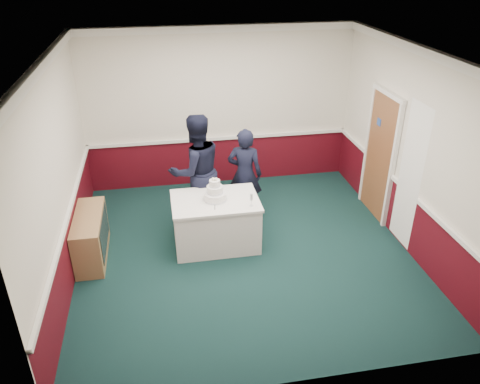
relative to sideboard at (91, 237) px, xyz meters
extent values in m
plane|color=#132E2E|center=(2.28, -0.29, -0.35)|extent=(5.00, 5.00, 0.00)
cube|color=silver|center=(2.28, 2.18, 1.15)|extent=(5.00, 0.05, 3.00)
cube|color=silver|center=(-0.20, -0.29, 1.15)|extent=(0.05, 5.00, 3.00)
cube|color=silver|center=(4.75, -0.29, 1.15)|extent=(0.05, 5.00, 3.00)
cube|color=white|center=(2.28, -0.29, 2.62)|extent=(5.00, 5.00, 0.05)
cube|color=#4D0A14|center=(2.28, 2.19, 0.10)|extent=(5.00, 0.02, 0.90)
cube|color=white|center=(2.28, 2.18, 0.57)|extent=(4.98, 0.05, 0.06)
cube|color=white|center=(2.28, 2.17, 2.58)|extent=(5.00, 0.08, 0.12)
cube|color=brown|center=(4.74, 0.51, 0.70)|extent=(0.05, 0.90, 2.10)
cube|color=#234799|center=(4.71, 0.66, 1.27)|extent=(0.01, 0.12, 0.12)
cube|color=white|center=(4.70, -0.54, 0.85)|extent=(0.02, 0.60, 2.20)
cube|color=#A57550|center=(0.00, 0.00, 0.00)|extent=(0.40, 1.20, 0.70)
cube|color=black|center=(0.20, 0.00, 0.05)|extent=(0.01, 1.00, 0.50)
cube|color=white|center=(1.88, 0.01, 0.03)|extent=(1.28, 0.88, 0.76)
cube|color=white|center=(1.88, 0.01, 0.42)|extent=(1.32, 0.92, 0.04)
cylinder|color=white|center=(1.88, 0.01, 0.50)|extent=(0.34, 0.34, 0.12)
cylinder|color=silver|center=(1.88, 0.01, 0.45)|extent=(0.35, 0.35, 0.03)
cylinder|color=white|center=(1.88, 0.01, 0.61)|extent=(0.24, 0.24, 0.11)
cylinder|color=silver|center=(1.88, 0.01, 0.57)|extent=(0.25, 0.25, 0.02)
cylinder|color=white|center=(1.88, 0.01, 0.72)|extent=(0.16, 0.16, 0.10)
cylinder|color=silver|center=(1.88, 0.01, 0.68)|extent=(0.17, 0.17, 0.02)
sphere|color=#EDE5C9|center=(1.88, 0.01, 0.79)|extent=(0.03, 0.03, 0.03)
sphere|color=#EDE5C9|center=(1.91, 0.02, 0.79)|extent=(0.03, 0.03, 0.03)
sphere|color=#EDE5C9|center=(1.86, 0.03, 0.79)|extent=(0.03, 0.03, 0.03)
sphere|color=#EDE5C9|center=(1.90, -0.02, 0.79)|extent=(0.03, 0.03, 0.03)
sphere|color=#EDE5C9|center=(1.85, -0.01, 0.79)|extent=(0.03, 0.03, 0.03)
cube|color=silver|center=(1.85, -0.19, 0.44)|extent=(0.04, 0.22, 0.00)
cylinder|color=silver|center=(2.38, -0.27, 0.44)|extent=(0.05, 0.05, 0.01)
cylinder|color=silver|center=(2.38, -0.27, 0.49)|extent=(0.01, 0.01, 0.09)
cylinder|color=silver|center=(2.38, -0.27, 0.59)|extent=(0.04, 0.04, 0.11)
imported|color=black|center=(1.67, 0.73, 0.60)|extent=(1.11, 0.98, 1.91)
imported|color=black|center=(2.48, 0.77, 0.45)|extent=(0.68, 0.56, 1.61)
camera|label=1|loc=(1.14, -6.15, 3.85)|focal=35.00mm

